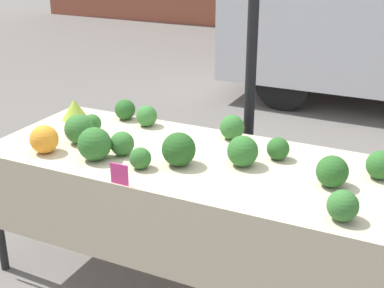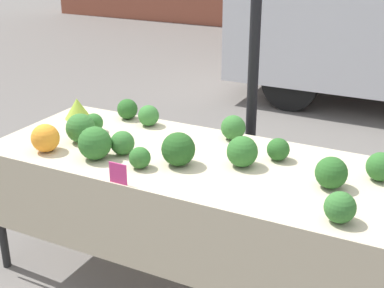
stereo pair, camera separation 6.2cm
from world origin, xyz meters
The scene contains 20 objects.
ground_plane centered at (0.00, 0.00, 0.00)m, with size 40.00×40.00×0.00m, color slate.
tent_pole centered at (0.07, 0.73, 1.35)m, with size 0.07×0.07×2.70m.
market_table centered at (0.00, -0.07, 0.73)m, with size 2.35×0.95×0.82m.
orange_cauliflower centered at (-0.78, -0.30, 0.90)m, with size 0.16×0.16×0.16m.
romanesco_head centered at (-0.99, 0.24, 0.89)m, with size 0.17×0.17×0.14m.
broccoli_head_0 centered at (-0.18, -0.25, 0.88)m, with size 0.12×0.12×0.12m.
broccoli_head_1 centered at (0.89, -0.34, 0.89)m, with size 0.14×0.14×0.14m.
broccoli_head_2 centered at (-0.49, 0.34, 0.89)m, with size 0.14×0.14×0.14m.
broccoli_head_3 centered at (-0.47, -0.26, 0.91)m, with size 0.19×0.19×0.19m.
broccoli_head_4 centered at (-0.73, 0.08, 0.88)m, with size 0.12×0.12×0.12m.
broccoli_head_5 centered at (0.29, 0.02, 0.90)m, with size 0.17×0.17×0.17m.
broccoli_head_6 centered at (0.44, 0.18, 0.88)m, with size 0.13×0.13×0.13m.
broccoli_head_7 centered at (0.78, -0.02, 0.90)m, with size 0.16×0.16×0.16m.
broccoli_head_8 centered at (0.10, 0.36, 0.89)m, with size 0.15×0.15×0.15m.
broccoli_head_9 centered at (-0.70, -0.09, 0.91)m, with size 0.18×0.18×0.18m.
broccoli_head_10 centered at (-0.68, 0.38, 0.89)m, with size 0.14×0.14×0.14m.
broccoli_head_11 centered at (0.98, 0.17, 0.89)m, with size 0.15×0.15×0.15m.
broccoli_head_12 centered at (-0.02, -0.12, 0.91)m, with size 0.18×0.18×0.18m.
broccoli_head_13 centered at (-0.37, -0.14, 0.89)m, with size 0.14×0.14×0.14m.
price_sign centered at (-0.18, -0.46, 0.87)m, with size 0.10×0.01×0.11m.
Camera 1 is at (1.19, -2.47, 2.01)m, focal length 50.00 mm.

